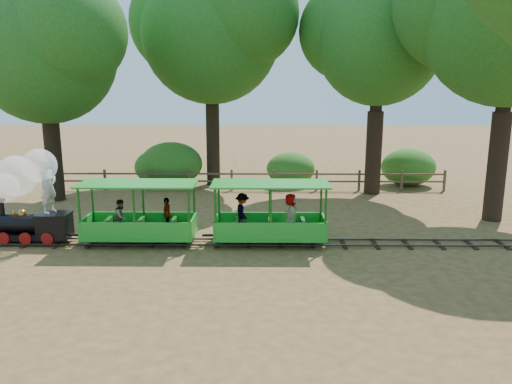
{
  "coord_description": "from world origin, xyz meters",
  "views": [
    {
      "loc": [
        0.41,
        -15.04,
        5.02
      ],
      "look_at": [
        0.23,
        0.5,
        1.59
      ],
      "focal_mm": 35.0,
      "sensor_mm": 36.0,
      "label": 1
    }
  ],
  "objects_px": {
    "fence": "(253,179)",
    "locomotive": "(25,190)",
    "carriage_rear": "(268,219)",
    "carriage_front": "(140,221)"
  },
  "relations": [
    {
      "from": "locomotive",
      "to": "fence",
      "type": "relative_size",
      "value": 0.17
    },
    {
      "from": "carriage_rear",
      "to": "fence",
      "type": "xyz_separation_m",
      "value": [
        -0.6,
        7.96,
        -0.24
      ]
    },
    {
      "from": "carriage_rear",
      "to": "fence",
      "type": "relative_size",
      "value": 0.2
    },
    {
      "from": "fence",
      "to": "locomotive",
      "type": "bearing_deg",
      "value": -131.41
    },
    {
      "from": "carriage_front",
      "to": "carriage_rear",
      "type": "xyz_separation_m",
      "value": [
        4.01,
        0.03,
        0.05
      ]
    },
    {
      "from": "locomotive",
      "to": "carriage_front",
      "type": "bearing_deg",
      "value": -1.0
    },
    {
      "from": "locomotive",
      "to": "fence",
      "type": "distance_m",
      "value": 10.63
    },
    {
      "from": "locomotive",
      "to": "fence",
      "type": "bearing_deg",
      "value": 48.59
    },
    {
      "from": "carriage_front",
      "to": "carriage_rear",
      "type": "relative_size",
      "value": 1.0
    },
    {
      "from": "carriage_rear",
      "to": "locomotive",
      "type": "bearing_deg",
      "value": 179.74
    }
  ]
}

